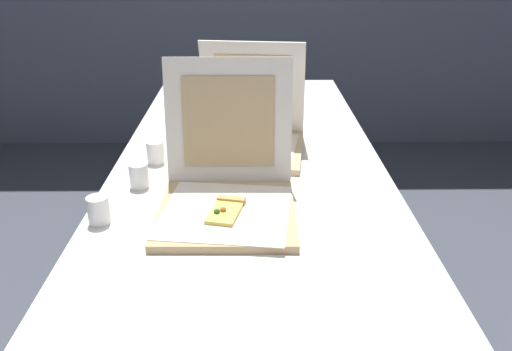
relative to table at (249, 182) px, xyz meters
The scene contains 6 objects.
table is the anchor object (origin of this frame).
pizza_box_front 0.30m from the table, 102.32° to the right, with size 0.37×0.42×0.39m.
pizza_box_middle 0.20m from the table, 88.91° to the left, with size 0.41×0.41×0.37m.
cup_white_near_center 0.36m from the table, 159.12° to the right, with size 0.06×0.06×0.07m, color white.
cup_white_mid 0.33m from the table, 168.78° to the left, with size 0.06×0.06×0.07m, color white.
cup_white_near_left 0.53m from the table, 138.75° to the right, with size 0.06×0.06×0.07m, color white.
Camera 1 is at (0.01, -0.90, 1.44)m, focal length 36.68 mm.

